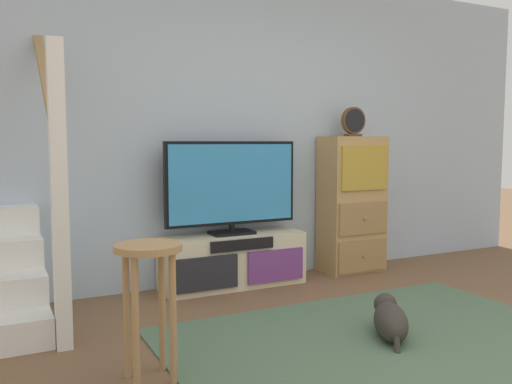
# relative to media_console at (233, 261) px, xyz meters

# --- Properties ---
(ground_plane) EXTENTS (20.00, 20.00, 0.00)m
(ground_plane) POSITION_rel_media_console_xyz_m (0.30, -2.19, -0.22)
(ground_plane) COLOR brown
(back_wall) EXTENTS (6.40, 0.12, 2.70)m
(back_wall) POSITION_rel_media_console_xyz_m (0.30, 0.27, 1.13)
(back_wall) COLOR #A8BCD1
(back_wall) RESTS_ON ground_plane
(area_rug) EXTENTS (2.60, 1.80, 0.01)m
(area_rug) POSITION_rel_media_console_xyz_m (0.30, -1.59, -0.22)
(area_rug) COLOR #4C664C
(area_rug) RESTS_ON ground_plane
(media_console) EXTENTS (1.22, 0.38, 0.44)m
(media_console) POSITION_rel_media_console_xyz_m (0.00, 0.00, 0.00)
(media_console) COLOR beige
(media_console) RESTS_ON ground_plane
(television) EXTENTS (1.16, 0.22, 0.78)m
(television) POSITION_rel_media_console_xyz_m (0.00, 0.02, 0.64)
(television) COLOR black
(television) RESTS_ON media_console
(side_cabinet) EXTENTS (0.58, 0.38, 1.27)m
(side_cabinet) POSITION_rel_media_console_xyz_m (1.23, 0.01, 0.41)
(side_cabinet) COLOR tan
(side_cabinet) RESTS_ON ground_plane
(desk_clock) EXTENTS (0.25, 0.08, 0.27)m
(desk_clock) POSITION_rel_media_console_xyz_m (1.22, -0.00, 1.18)
(desk_clock) COLOR #4C3823
(desk_clock) RESTS_ON side_cabinet
(bar_stool_near) EXTENTS (0.34, 0.34, 0.71)m
(bar_stool_near) POSITION_rel_media_console_xyz_m (-1.11, -1.44, 0.31)
(bar_stool_near) COLOR #A37A4C
(bar_stool_near) RESTS_ON ground_plane
(dog) EXTENTS (0.40, 0.49, 0.23)m
(dog) POSITION_rel_media_console_xyz_m (0.39, -1.52, -0.11)
(dog) COLOR #332D28
(dog) RESTS_ON ground_plane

